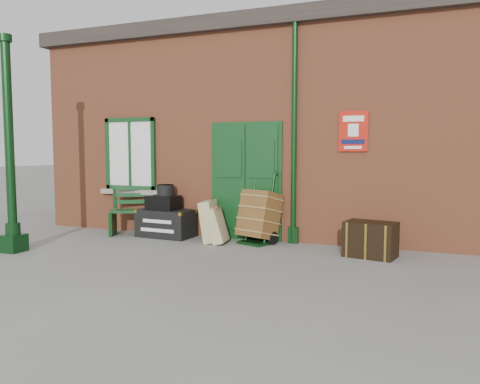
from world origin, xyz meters
The scene contains 11 objects.
ground centered at (0.00, 0.00, 0.00)m, with size 80.00×80.00×0.00m, color gray.
station_building centered at (0.00, 3.49, 2.16)m, with size 10.30×4.30×4.36m.
canopy_column centered at (-3.60, -1.00, 1.41)m, with size 0.34×0.34×3.61m.
bench centered at (-2.31, 1.32, 0.51)m, with size 1.70×1.13×1.02m.
houdini_trunk centered at (-1.89, 1.16, 0.27)m, with size 1.10×0.60×0.55m, color black.
strongbox centered at (-1.94, 1.16, 0.68)m, with size 0.60×0.44×0.27m, color black.
hatbox centered at (-1.91, 1.19, 0.93)m, with size 0.33×0.33×0.22m, color black.
suitcase_back centered at (-0.84, 0.99, 0.39)m, with size 0.22×0.55×0.76m, color tan.
suitcase_front centered at (-0.66, 0.89, 0.34)m, with size 0.20×0.49×0.66m, color tan.
porter_trolley centered at (0.05, 1.23, 0.50)m, with size 0.83×0.86×1.30m.
dark_trunk centered at (2.10, 0.79, 0.29)m, with size 0.79×0.52×0.57m, color black.
Camera 1 is at (2.82, -6.92, 1.70)m, focal length 35.00 mm.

